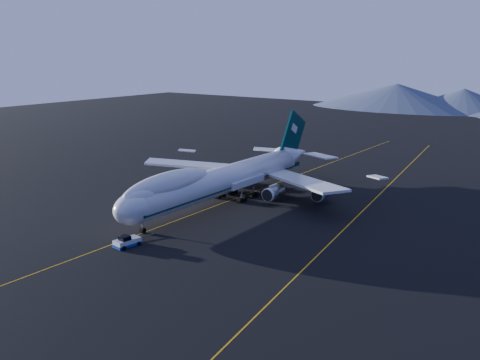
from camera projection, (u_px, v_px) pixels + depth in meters
The scene contains 5 objects.
ground at pixel (224, 203), 126.88m from camera, with size 500.00×500.00×0.00m, color black.
taxiway_line_main at pixel (224, 203), 126.88m from camera, with size 0.25×220.00×0.01m, color #D79A0C.
taxiway_line_side at pixel (359, 214), 117.87m from camera, with size 0.25×200.00×0.01m, color #D79A0C.
boeing_747 at pixel (223, 179), 125.54m from camera, with size 59.62×72.43×19.37m.
pushback_tug at pixel (127, 243), 98.63m from camera, with size 3.43×5.33×2.19m.
Camera 1 is at (74.02, -97.10, 35.17)m, focal length 40.00 mm.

